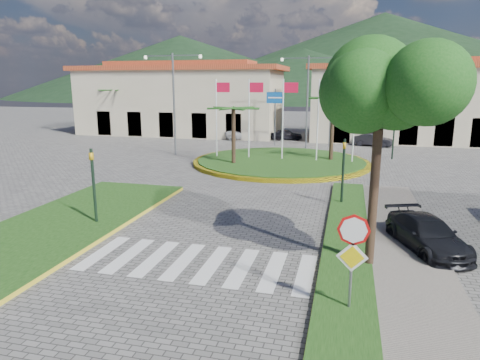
% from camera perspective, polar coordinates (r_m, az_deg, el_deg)
% --- Properties ---
extents(ground, '(160.00, 160.00, 0.00)m').
position_cam_1_polar(ground, '(11.09, -13.57, -18.74)').
color(ground, '#5E5C59').
rests_on(ground, ground).
extents(sidewalk_right, '(4.00, 28.00, 0.15)m').
position_cam_1_polar(sidewalk_right, '(11.81, 19.86, -16.66)').
color(sidewalk_right, gray).
rests_on(sidewalk_right, ground).
extents(verge_right, '(1.60, 28.00, 0.18)m').
position_cam_1_polar(verge_right, '(11.73, 13.78, -16.38)').
color(verge_right, '#184012').
rests_on(verge_right, ground).
extents(median_left, '(5.00, 14.00, 0.18)m').
position_cam_1_polar(median_left, '(18.97, -22.70, -5.52)').
color(median_left, '#184012').
rests_on(median_left, ground).
extents(crosswalk, '(8.00, 3.00, 0.01)m').
position_cam_1_polar(crosswalk, '(14.32, -6.03, -10.84)').
color(crosswalk, silver).
rests_on(crosswalk, ground).
extents(roundabout_island, '(12.70, 12.70, 6.00)m').
position_cam_1_polar(roundabout_island, '(31.13, 5.46, 2.49)').
color(roundabout_island, yellow).
rests_on(roundabout_island, ground).
extents(stop_sign, '(0.80, 0.11, 2.65)m').
position_cam_1_polar(stop_sign, '(10.98, 14.79, -8.71)').
color(stop_sign, slate).
rests_on(stop_sign, ground).
extents(deciduous_tree, '(3.60, 3.60, 6.80)m').
position_cam_1_polar(deciduous_tree, '(13.31, 18.20, 9.78)').
color(deciduous_tree, black).
rests_on(deciduous_tree, ground).
extents(traffic_light_left, '(0.15, 0.18, 3.20)m').
position_cam_1_polar(traffic_light_left, '(18.15, -18.98, 0.06)').
color(traffic_light_left, black).
rests_on(traffic_light_left, ground).
extents(traffic_light_right, '(0.15, 0.18, 3.20)m').
position_cam_1_polar(traffic_light_right, '(20.63, 13.61, 1.87)').
color(traffic_light_right, black).
rests_on(traffic_light_right, ground).
extents(traffic_light_far, '(0.18, 0.15, 3.20)m').
position_cam_1_polar(traffic_light_far, '(34.65, 19.83, 5.80)').
color(traffic_light_far, black).
rests_on(traffic_light_far, ground).
extents(direction_sign_west, '(1.60, 0.14, 5.20)m').
position_cam_1_polar(direction_sign_west, '(39.86, 4.71, 9.64)').
color(direction_sign_west, slate).
rests_on(direction_sign_west, ground).
extents(direction_sign_east, '(1.60, 0.14, 5.20)m').
position_cam_1_polar(direction_sign_east, '(39.34, 12.00, 9.36)').
color(direction_sign_east, slate).
rests_on(direction_sign_east, ground).
extents(street_lamp_centre, '(4.80, 0.16, 8.00)m').
position_cam_1_polar(street_lamp_centre, '(38.47, 8.97, 10.85)').
color(street_lamp_centre, slate).
rests_on(street_lamp_centre, ground).
extents(street_lamp_west, '(4.80, 0.16, 8.00)m').
position_cam_1_polar(street_lamp_west, '(35.06, -8.81, 10.67)').
color(street_lamp_west, slate).
rests_on(street_lamp_west, ground).
extents(building_left, '(23.32, 9.54, 8.05)m').
position_cam_1_polar(building_left, '(49.92, -7.82, 10.64)').
color(building_left, '#C6BA95').
rests_on(building_left, ground).
extents(building_right, '(19.08, 9.54, 8.05)m').
position_cam_1_polar(building_right, '(46.62, 21.16, 9.75)').
color(building_right, '#C6BA95').
rests_on(building_right, ground).
extents(hill_far_west, '(140.00, 140.00, 22.00)m').
position_cam_1_polar(hill_far_west, '(159.90, -7.91, 14.63)').
color(hill_far_west, black).
rests_on(hill_far_west, ground).
extents(hill_far_mid, '(180.00, 180.00, 30.00)m').
position_cam_1_polar(hill_far_mid, '(168.84, 18.43, 15.38)').
color(hill_far_mid, black).
rests_on(hill_far_mid, ground).
extents(hill_near_back, '(110.00, 110.00, 16.00)m').
position_cam_1_polar(hill_near_back, '(139.06, 8.45, 13.66)').
color(hill_near_back, black).
rests_on(hill_near_back, ground).
extents(white_van, '(4.85, 3.28, 1.23)m').
position_cam_1_polar(white_van, '(44.33, 0.82, 6.22)').
color(white_van, silver).
rests_on(white_van, ground).
extents(car_dark_a, '(3.50, 2.31, 1.11)m').
position_cam_1_polar(car_dark_a, '(44.25, 6.17, 6.05)').
color(car_dark_a, black).
rests_on(car_dark_a, ground).
extents(car_dark_b, '(3.70, 2.07, 1.15)m').
position_cam_1_polar(car_dark_b, '(41.47, 17.32, 5.12)').
color(car_dark_b, black).
rests_on(car_dark_b, ground).
extents(car_side_right, '(2.92, 4.33, 1.16)m').
position_cam_1_polar(car_side_right, '(16.37, 23.67, -6.65)').
color(car_side_right, black).
rests_on(car_side_right, ground).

